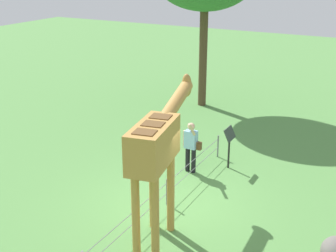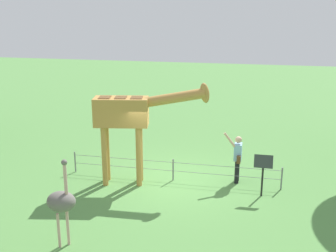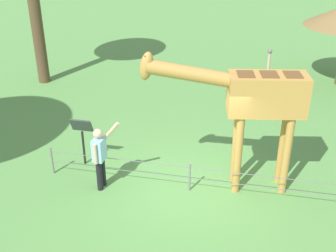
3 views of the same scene
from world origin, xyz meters
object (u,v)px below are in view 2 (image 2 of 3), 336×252
giraffe (130,116)px  visitor (237,156)px  ostrich (61,202)px  info_sign (263,167)px

giraffe → visitor: bearing=12.9°
giraffe → ostrich: (-0.50, -3.98, -1.09)m
giraffe → ostrich: 4.16m
giraffe → ostrich: giraffe is taller
giraffe → info_sign: (4.18, -0.14, -1.32)m
visitor → info_sign: 1.22m
visitor → info_sign: (0.81, -0.91, 0.05)m
visitor → info_sign: visitor is taller
ostrich → info_sign: ostrich is taller
visitor → info_sign: bearing=-48.2°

